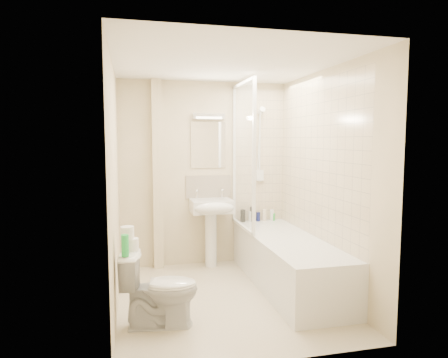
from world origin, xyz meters
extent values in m
plane|color=beige|center=(0.00, 0.00, 0.00)|extent=(2.50, 2.50, 0.00)
cube|color=beige|center=(0.00, 1.25, 1.20)|extent=(2.20, 0.02, 2.40)
cube|color=beige|center=(-1.10, 0.00, 1.20)|extent=(0.02, 2.50, 2.40)
cube|color=beige|center=(1.10, 0.00, 1.20)|extent=(0.02, 2.50, 2.40)
cube|color=white|center=(0.00, 0.00, 2.40)|extent=(2.20, 2.50, 0.02)
cube|color=beige|center=(0.75, 1.24, 1.42)|extent=(0.70, 0.01, 1.75)
cube|color=beige|center=(1.09, 0.20, 1.42)|extent=(0.01, 2.10, 1.75)
cube|color=beige|center=(-0.62, 1.19, 1.20)|extent=(0.12, 0.12, 2.40)
cube|color=beige|center=(0.05, 1.24, 1.03)|extent=(0.60, 0.02, 0.30)
cube|color=white|center=(0.05, 1.24, 1.58)|extent=(0.46, 0.01, 0.60)
cube|color=silver|center=(0.05, 1.22, 1.95)|extent=(0.42, 0.07, 0.07)
cube|color=white|center=(0.75, 0.20, 0.28)|extent=(0.70, 2.10, 0.55)
cube|color=white|center=(0.75, 0.20, 0.49)|extent=(0.56, 1.96, 0.05)
cube|color=white|center=(0.40, 0.80, 1.45)|extent=(0.01, 0.90, 1.80)
cube|color=white|center=(0.40, 1.23, 1.45)|extent=(0.04, 0.04, 1.80)
cube|color=white|center=(0.40, 0.35, 1.45)|extent=(0.04, 0.04, 1.80)
cube|color=white|center=(0.40, 0.80, 2.33)|extent=(0.04, 0.90, 0.04)
cube|color=white|center=(0.40, 0.80, 0.57)|extent=(0.04, 0.90, 0.03)
cylinder|color=white|center=(0.75, 1.22, 1.55)|extent=(0.02, 0.02, 0.90)
cylinder|color=white|center=(0.75, 1.22, 1.10)|extent=(0.05, 0.05, 0.02)
cylinder|color=white|center=(0.75, 1.22, 2.00)|extent=(0.05, 0.05, 0.02)
cylinder|color=white|center=(0.75, 1.15, 2.03)|extent=(0.08, 0.11, 0.11)
cube|color=white|center=(0.75, 1.21, 1.17)|extent=(0.10, 0.05, 0.14)
cylinder|color=white|center=(0.73, 1.19, 1.60)|extent=(0.01, 0.13, 0.84)
cylinder|color=white|center=(0.05, 1.08, 0.35)|extent=(0.15, 0.15, 0.70)
cube|color=white|center=(0.05, 1.05, 0.80)|extent=(0.52, 0.40, 0.16)
ellipsoid|color=white|center=(0.05, 0.88, 0.80)|extent=(0.52, 0.22, 0.16)
cube|color=silver|center=(0.05, 1.05, 0.86)|extent=(0.36, 0.26, 0.04)
cylinder|color=white|center=(-0.12, 1.16, 0.93)|extent=(0.03, 0.03, 0.10)
cylinder|color=white|center=(0.22, 1.16, 0.93)|extent=(0.03, 0.03, 0.10)
sphere|color=white|center=(-0.12, 1.16, 0.99)|extent=(0.04, 0.04, 0.04)
sphere|color=white|center=(0.22, 1.16, 0.99)|extent=(0.04, 0.04, 0.04)
cylinder|color=black|center=(0.50, 1.16, 0.63)|extent=(0.07, 0.07, 0.17)
cylinder|color=white|center=(0.61, 1.16, 0.62)|extent=(0.05, 0.05, 0.14)
cylinder|color=black|center=(0.64, 1.16, 0.65)|extent=(0.07, 0.07, 0.20)
cylinder|color=navy|center=(0.72, 1.16, 0.61)|extent=(0.05, 0.05, 0.12)
cylinder|color=#F4E2BC|center=(0.80, 1.16, 0.63)|extent=(0.06, 0.06, 0.16)
cylinder|color=silver|center=(0.92, 1.16, 0.63)|extent=(0.05, 0.05, 0.15)
cylinder|color=green|center=(0.93, 1.16, 0.60)|extent=(0.05, 0.05, 0.10)
imported|color=white|center=(-0.72, -0.46, 0.34)|extent=(0.55, 0.76, 0.68)
cylinder|color=white|center=(-0.95, -0.39, 0.73)|extent=(0.11, 0.11, 0.11)
cylinder|color=white|center=(-0.99, -0.40, 0.84)|extent=(0.12, 0.12, 0.11)
cylinder|color=green|center=(-1.01, -0.56, 0.77)|extent=(0.06, 0.06, 0.18)
camera|label=1|loc=(-0.94, -3.91, 1.65)|focal=32.00mm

